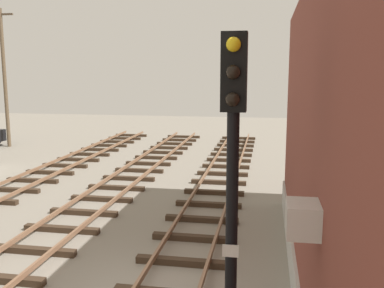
% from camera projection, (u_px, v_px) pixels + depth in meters
% --- Properties ---
extents(signal_mast, '(0.36, 0.40, 5.59)m').
position_uv_depth(signal_mast, '(232.00, 180.00, 6.21)').
color(signal_mast, black).
rests_on(signal_mast, ground).
extents(utility_pole_far, '(1.80, 0.24, 9.17)m').
position_uv_depth(utility_pole_far, '(4.00, 76.00, 28.77)').
color(utility_pole_far, brown).
rests_on(utility_pole_far, ground).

